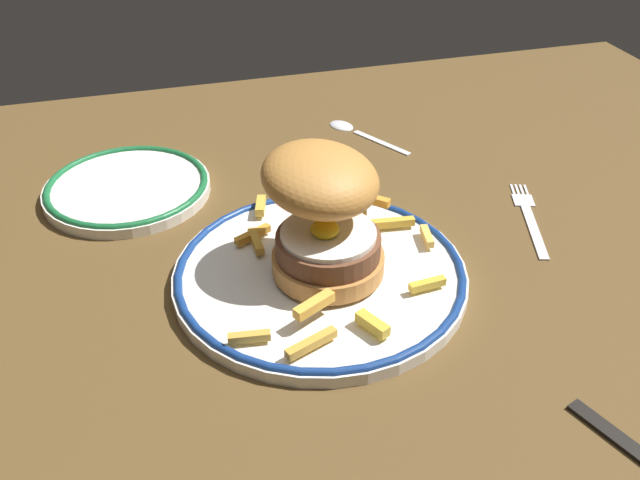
{
  "coord_description": "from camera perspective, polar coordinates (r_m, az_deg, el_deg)",
  "views": [
    {
      "loc": [
        -15.64,
        -51.35,
        39.82
      ],
      "look_at": [
        -1.82,
        -2.98,
        4.6
      ],
      "focal_mm": 38.51,
      "sensor_mm": 36.0,
      "label": 1
    }
  ],
  "objects": [
    {
      "name": "side_plate",
      "position": [
        0.8,
        -15.71,
        4.23
      ],
      "size": [
        18.3,
        18.3,
        1.6
      ],
      "color": "white",
      "rests_on": "ground_plane"
    },
    {
      "name": "spoon",
      "position": [
        0.91,
        2.48,
        9.34
      ],
      "size": [
        7.98,
        12.44,
        0.9
      ],
      "color": "silver",
      "rests_on": "ground_plane"
    },
    {
      "name": "ground_plane",
      "position": [
        0.68,
        0.79,
        -2.93
      ],
      "size": [
        127.97,
        94.63,
        4.0
      ],
      "primitive_type": "cube",
      "color": "brown"
    },
    {
      "name": "fries_pile",
      "position": [
        0.63,
        0.99,
        -1.44
      ],
      "size": [
        21.73,
        23.87,
        2.42
      ],
      "color": "gold",
      "rests_on": "dinner_plate"
    },
    {
      "name": "fork",
      "position": [
        0.76,
        17.0,
        1.9
      ],
      "size": [
        6.0,
        14.06,
        0.36
      ],
      "color": "silver",
      "rests_on": "ground_plane"
    },
    {
      "name": "dinner_plate",
      "position": [
        0.64,
        -0.0,
        -2.78
      ],
      "size": [
        27.22,
        27.22,
        1.6
      ],
      "color": "white",
      "rests_on": "ground_plane"
    },
    {
      "name": "burger",
      "position": [
        0.6,
        0.31,
        2.45
      ],
      "size": [
        15.19,
        15.16,
        11.78
      ],
      "color": "#BB7B3B",
      "rests_on": "dinner_plate"
    }
  ]
}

